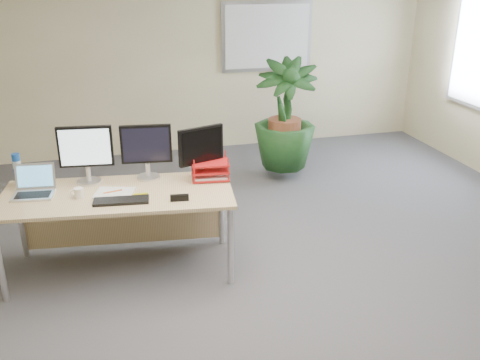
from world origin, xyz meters
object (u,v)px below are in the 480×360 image
object	(u,v)px
monitor_right	(146,148)
desk	(120,204)
floor_plant	(285,119)
laptop	(34,187)
monitor_left	(86,151)

from	to	relation	value
monitor_right	desk	bearing A→B (deg)	-149.67
desk	floor_plant	world-z (taller)	floor_plant
desk	monitor_right	bearing A→B (deg)	30.33
floor_plant	laptop	distance (m)	3.11
monitor_right	laptop	size ratio (longest dim) A/B	1.38
desk	monitor_right	xyz separation A→B (m)	(0.27, 0.16, 0.43)
monitor_left	monitor_right	size ratio (longest dim) A/B	1.04
floor_plant	monitor_left	size ratio (longest dim) A/B	2.98
floor_plant	monitor_left	world-z (taller)	floor_plant
monitor_left	desk	bearing A→B (deg)	-38.15
monitor_right	monitor_left	bearing A→B (deg)	177.13
floor_plant	laptop	size ratio (longest dim) A/B	4.28
desk	laptop	bearing A→B (deg)	175.05
laptop	desk	bearing A→B (deg)	-4.95
desk	floor_plant	xyz separation A→B (m)	(2.04, 1.59, 0.18)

